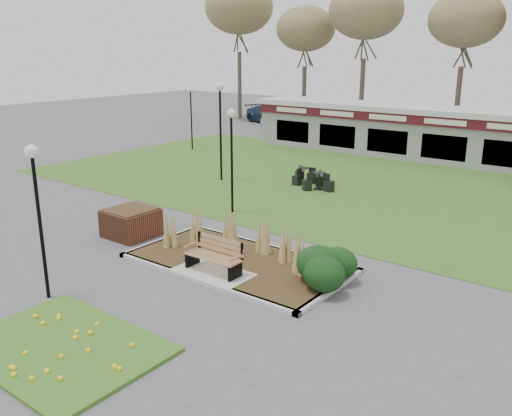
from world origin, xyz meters
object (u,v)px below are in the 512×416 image
Objects in this scene: car_black at (292,125)px; lamp_post_far_left at (191,104)px; lamp_post_mid_left at (220,110)px; brick_planter at (131,222)px; food_pavilion at (453,135)px; car_silver at (280,123)px; lamp_post_mid_right at (231,138)px; park_bench at (215,255)px; bistro_set_c at (304,178)px; car_blue at (270,114)px; lamp_post_near_left at (36,188)px; bistro_set_a at (319,184)px.

lamp_post_far_left is at bearing 152.67° from car_black.
lamp_post_far_left is (-6.74, 5.05, -0.54)m from lamp_post_mid_left.
food_pavilion reaches higher than brick_planter.
brick_planter is at bearing -132.34° from car_silver.
car_black reaches higher than brick_planter.
brick_planter is 0.38× the size of lamp_post_mid_right.
park_bench is 6.38m from lamp_post_mid_right.
food_pavilion is 14.52m from car_silver.
car_black is at bearing 117.21° from lamp_post_mid_right.
food_pavilion is 18.03× the size of bistro_set_c.
bistro_set_c is at bearing -112.32° from food_pavilion.
brick_planter is at bearing 170.31° from park_bench.
lamp_post_mid_right reaches higher than food_pavilion.
bistro_set_c is 21.29m from car_blue.
lamp_post_near_left is 0.99× the size of lamp_post_mid_right.
lamp_post_far_left is at bearing 161.42° from bistro_set_a.
food_pavilion is 15.29m from lamp_post_far_left.
lamp_post_mid_right is (3.82, -3.79, -0.46)m from lamp_post_mid_left.
car_silver is (-11.62, 26.93, -2.16)m from lamp_post_near_left.
lamp_post_far_left is 9.83m from car_silver.
lamp_post_mid_left reaches higher than lamp_post_far_left.
food_pavilion is at bearing 23.22° from lamp_post_far_left.
food_pavilion is (4.40, 18.96, 1.00)m from brick_planter.
car_silver is (-10.60, 18.44, -2.19)m from lamp_post_mid_right.
food_pavilion is at bearing -95.02° from car_blue.
lamp_post_mid_right reaches higher than bistro_set_a.
bistro_set_a is at bearing 104.87° from park_bench.
lamp_post_mid_left is (-7.26, 8.66, 2.74)m from park_bench.
park_bench is at bearing -171.58° from car_black.
lamp_post_far_left reaches higher than car_silver.
lamp_post_far_left reaches higher than park_bench.
bistro_set_a is at bearing -18.58° from lamp_post_far_left.
food_pavilion is 6.25× the size of lamp_post_mid_right.
lamp_post_mid_right is 6.21m from bistro_set_c.
lamp_post_mid_left is (-4.83, 12.27, 0.49)m from lamp_post_near_left.
lamp_post_far_left is at bearing -148.03° from car_blue.
car_blue is (-17.52, 7.04, -0.75)m from food_pavilion.
car_black is (-5.61, 14.57, -2.71)m from lamp_post_mid_left.
brick_planter is at bearing -53.46° from lamp_post_far_left.
lamp_post_mid_right is at bearing -173.38° from car_black.
car_blue is (-14.90, 16.87, 0.45)m from bistro_set_a.
lamp_post_mid_right is (-3.44, 4.87, 2.28)m from park_bench.
brick_planter is 0.39× the size of lamp_post_near_left.
lamp_post_far_left reaches higher than car_blue.
lamp_post_mid_right is at bearing -130.38° from car_blue.
car_silver reaches higher than brick_planter.
park_bench reaches higher than bistro_set_a.
lamp_post_mid_right reaches higher than car_blue.
car_blue is (-13.12, 26.00, 0.25)m from brick_planter.
park_bench is at bearing -44.40° from lamp_post_far_left.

